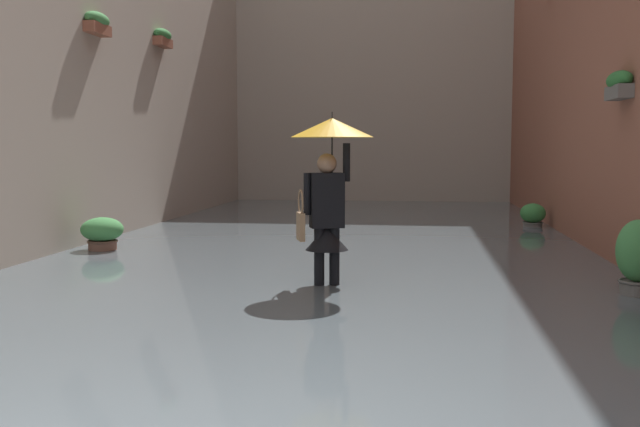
# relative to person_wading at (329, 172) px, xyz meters

# --- Properties ---
(ground_plane) EXTENTS (60.00, 60.00, 0.00)m
(ground_plane) POSITION_rel_person_wading_xyz_m (0.35, -3.94, -1.48)
(ground_plane) COLOR gray
(flood_water) EXTENTS (8.89, 24.87, 0.17)m
(flood_water) POSITION_rel_person_wading_xyz_m (0.35, -3.94, -1.40)
(flood_water) COLOR #515B60
(flood_water) RESTS_ON ground_plane
(building_facade_far) EXTENTS (11.69, 1.80, 8.93)m
(building_facade_far) POSITION_rel_person_wading_xyz_m (0.35, -14.27, 2.98)
(building_facade_far) COLOR #A89989
(building_facade_far) RESTS_ON ground_plane
(person_wading) EXTENTS (0.96, 0.96, 2.17)m
(person_wading) POSITION_rel_person_wading_xyz_m (0.00, 0.00, 0.00)
(person_wading) COLOR #2D2319
(person_wading) RESTS_ON ground_plane
(potted_plant_mid_left) EXTENTS (0.51, 0.51, 0.64)m
(potted_plant_mid_left) POSITION_rel_person_wading_xyz_m (-3.33, -6.71, -1.12)
(potted_plant_mid_left) COLOR #66605B
(potted_plant_mid_left) RESTS_ON ground_plane
(potted_plant_near_left) EXTENTS (0.46, 0.46, 0.99)m
(potted_plant_near_left) POSITION_rel_person_wading_xyz_m (-3.38, 0.12, -0.94)
(potted_plant_near_left) COLOR #66605B
(potted_plant_near_left) RESTS_ON ground_plane
(potted_plant_mid_right) EXTENTS (0.65, 0.65, 0.68)m
(potted_plant_mid_right) POSITION_rel_person_wading_xyz_m (3.86, -2.44, -1.08)
(potted_plant_mid_right) COLOR brown
(potted_plant_mid_right) RESTS_ON ground_plane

